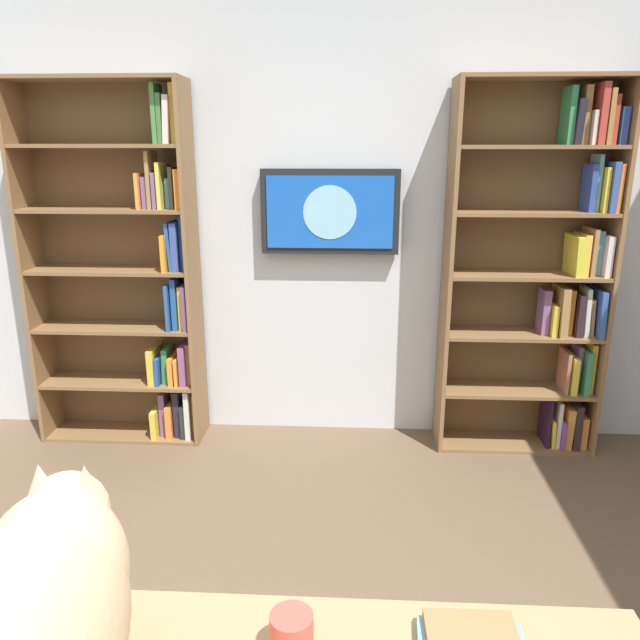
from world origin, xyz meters
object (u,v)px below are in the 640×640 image
(bookshelf_left, at_px, (546,276))
(bookshelf_right, at_px, (133,277))
(wall_mounted_tv, at_px, (330,212))
(cat, at_px, (38,620))
(coffee_mug, at_px, (292,637))

(bookshelf_left, xyz_separation_m, bookshelf_right, (2.30, -0.00, -0.03))
(bookshelf_left, bearing_deg, wall_mounted_tv, -4.12)
(cat, xyz_separation_m, coffee_mug, (-0.37, -0.15, -0.16))
(wall_mounted_tv, relative_size, coffee_mug, 7.97)
(bookshelf_right, xyz_separation_m, wall_mounted_tv, (-1.11, -0.08, 0.36))
(bookshelf_left, xyz_separation_m, cat, (1.53, 2.55, -0.02))
(bookshelf_left, xyz_separation_m, wall_mounted_tv, (1.18, -0.09, 0.33))
(coffee_mug, bearing_deg, cat, 22.14)
(wall_mounted_tv, bearing_deg, cat, 82.53)
(bookshelf_left, relative_size, bookshelf_right, 1.00)
(bookshelf_right, relative_size, cat, 3.58)
(cat, bearing_deg, bookshelf_right, -73.23)
(bookshelf_left, height_order, wall_mounted_tv, bookshelf_left)
(cat, distance_m, coffee_mug, 0.43)
(bookshelf_left, relative_size, coffee_mug, 21.07)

